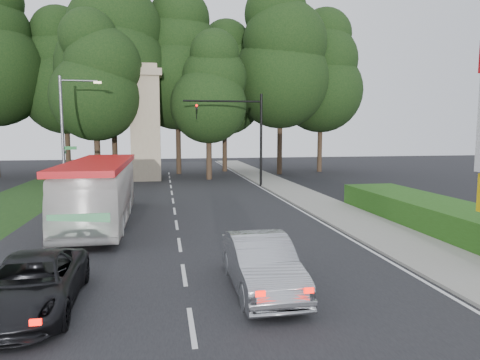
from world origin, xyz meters
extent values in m
plane|color=black|center=(0.00, 0.00, 0.00)|extent=(120.00, 120.00, 0.00)
cube|color=black|center=(0.00, 12.00, 0.01)|extent=(14.00, 80.00, 0.02)
cube|color=gray|center=(8.50, 12.00, 0.06)|extent=(3.00, 80.00, 0.12)
cube|color=#193814|center=(-9.50, 18.00, 0.01)|extent=(5.00, 50.00, 0.02)
cube|color=#255115|center=(11.50, 8.00, 0.60)|extent=(3.00, 14.00, 1.20)
cylinder|color=black|center=(7.00, 24.00, 3.60)|extent=(0.20, 0.20, 7.20)
cylinder|color=black|center=(4.00, 24.00, 6.60)|extent=(6.00, 0.14, 0.14)
imported|color=black|center=(2.00, 24.00, 6.35)|extent=(0.18, 0.22, 1.10)
sphere|color=#FF0C05|center=(2.00, 23.85, 6.25)|extent=(0.18, 0.18, 0.18)
cylinder|color=#59595E|center=(-7.20, 22.00, 4.00)|extent=(0.20, 0.20, 8.00)
cylinder|color=#59595E|center=(-6.00, 22.00, 7.70)|extent=(2.40, 0.12, 0.12)
cube|color=#FFE599|center=(-4.80, 22.00, 7.60)|extent=(0.50, 0.22, 0.14)
cube|color=#0C591E|center=(-6.75, 22.00, 3.20)|extent=(0.85, 0.04, 0.22)
cube|color=#0C591E|center=(-7.20, 22.45, 2.90)|extent=(0.04, 0.85, 0.22)
cube|color=gray|center=(-2.00, 30.00, 4.50)|extent=(2.50, 2.50, 9.00)
cube|color=gray|center=(-2.00, 30.00, 9.30)|extent=(3.00, 3.00, 0.60)
cube|color=gray|center=(-2.00, 30.00, 9.80)|extent=(2.20, 2.20, 0.50)
cylinder|color=#2D2116|center=(-10.00, 37.00, 2.70)|extent=(0.50, 0.50, 5.40)
sphere|color=black|center=(-10.00, 37.00, 8.25)|extent=(8.40, 8.40, 8.40)
sphere|color=black|center=(-10.00, 37.00, 11.25)|extent=(7.20, 7.20, 7.20)
sphere|color=black|center=(-10.00, 37.00, 13.80)|extent=(5.40, 5.40, 5.40)
cylinder|color=#2D2116|center=(-5.00, 33.00, 3.24)|extent=(0.50, 0.50, 6.48)
sphere|color=black|center=(-5.00, 33.00, 9.90)|extent=(10.08, 10.08, 10.08)
sphere|color=black|center=(-5.00, 33.00, 13.50)|extent=(8.64, 8.64, 8.64)
cylinder|color=#2D2116|center=(1.00, 35.00, 2.97)|extent=(0.50, 0.50, 5.94)
sphere|color=black|center=(1.00, 35.00, 9.08)|extent=(9.24, 9.24, 9.24)
sphere|color=black|center=(1.00, 35.00, 12.38)|extent=(7.92, 7.92, 7.92)
sphere|color=black|center=(1.00, 35.00, 15.18)|extent=(5.94, 5.94, 5.94)
cylinder|color=#2D2116|center=(6.00, 37.00, 2.61)|extent=(0.50, 0.50, 5.22)
sphere|color=black|center=(6.00, 37.00, 7.97)|extent=(8.12, 8.12, 8.12)
sphere|color=black|center=(6.00, 37.00, 10.88)|extent=(6.96, 6.96, 6.96)
sphere|color=black|center=(6.00, 37.00, 13.34)|extent=(5.22, 5.22, 5.22)
cylinder|color=#2D2116|center=(11.00, 33.00, 3.06)|extent=(0.50, 0.50, 6.12)
sphere|color=black|center=(11.00, 33.00, 9.35)|extent=(9.52, 9.52, 9.52)
sphere|color=black|center=(11.00, 33.00, 12.75)|extent=(8.16, 8.16, 8.16)
sphere|color=black|center=(11.00, 33.00, 15.64)|extent=(6.12, 6.12, 6.12)
cylinder|color=#2D2116|center=(16.00, 35.00, 2.79)|extent=(0.50, 0.50, 5.58)
sphere|color=black|center=(16.00, 35.00, 8.53)|extent=(8.68, 8.68, 8.68)
sphere|color=black|center=(16.00, 35.00, 11.62)|extent=(7.44, 7.44, 7.44)
sphere|color=black|center=(16.00, 35.00, 14.26)|extent=(5.58, 5.58, 5.58)
cylinder|color=#2D2116|center=(-6.00, 29.00, 2.34)|extent=(0.50, 0.50, 4.68)
sphere|color=black|center=(-6.00, 29.00, 7.15)|extent=(7.28, 7.28, 7.28)
sphere|color=black|center=(-6.00, 29.00, 9.75)|extent=(6.24, 6.24, 6.24)
sphere|color=black|center=(-6.00, 29.00, 11.96)|extent=(4.68, 4.68, 4.68)
cylinder|color=#2D2116|center=(3.50, 29.50, 2.16)|extent=(0.50, 0.50, 4.32)
sphere|color=black|center=(3.50, 29.50, 6.60)|extent=(6.72, 6.72, 6.72)
sphere|color=black|center=(3.50, 29.50, 9.00)|extent=(5.76, 5.76, 5.76)
sphere|color=black|center=(3.50, 29.50, 11.04)|extent=(4.32, 4.32, 4.32)
imported|color=white|center=(-3.50, 12.09, 1.49)|extent=(2.64, 10.70, 2.97)
imported|color=#9B9DA3|center=(2.03, 2.44, 0.75)|extent=(1.59, 4.54, 1.49)
imported|color=black|center=(-3.78, 2.14, 0.65)|extent=(2.29, 4.76, 1.31)
camera|label=1|loc=(-0.55, -8.61, 4.35)|focal=32.00mm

